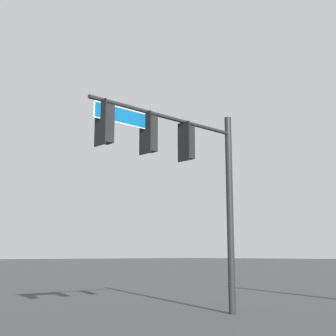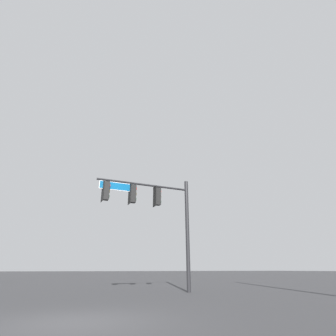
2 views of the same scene
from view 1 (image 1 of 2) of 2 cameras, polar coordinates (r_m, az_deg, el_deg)
name	(u,v)px [view 1 (image 1 of 2)]	position (r m, az deg, el deg)	size (l,w,h in m)	color
signal_pole_near	(184,164)	(15.02, 1.92, 0.45)	(6.04, 0.56, 6.83)	black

